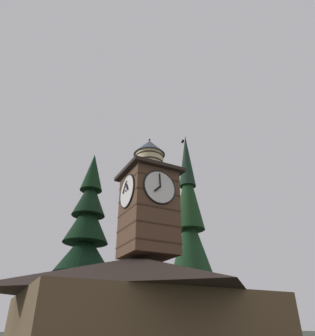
# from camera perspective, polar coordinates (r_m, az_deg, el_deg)

# --- Properties ---
(building_main) EXTENTS (13.22, 12.44, 6.00)m
(building_main) POSITION_cam_1_polar(r_m,az_deg,el_deg) (19.38, -4.02, -24.76)
(building_main) COLOR brown
(building_main) RESTS_ON ground_plane
(clock_tower) EXTENTS (3.82, 3.82, 8.73)m
(clock_tower) POSITION_cam_1_polar(r_m,az_deg,el_deg) (20.80, -1.69, -6.12)
(clock_tower) COLOR brown
(clock_tower) RESTS_ON building_main
(pine_tree_behind) EXTENTS (6.22, 6.22, 16.42)m
(pine_tree_behind) POSITION_cam_1_polar(r_m,az_deg,el_deg) (25.73, -13.84, -17.77)
(pine_tree_behind) COLOR #473323
(pine_tree_behind) RESTS_ON ground_plane
(pine_tree_aside) EXTENTS (5.08, 5.08, 20.38)m
(pine_tree_aside) POSITION_cam_1_polar(r_m,az_deg,el_deg) (28.31, 6.27, -15.63)
(pine_tree_aside) COLOR #473323
(pine_tree_aside) RESTS_ON ground_plane
(moon) EXTENTS (2.17, 2.17, 2.17)m
(moon) POSITION_cam_1_polar(r_m,az_deg,el_deg) (62.02, -4.00, -18.31)
(moon) COLOR silver
(flying_bird_high) EXTENTS (0.35, 0.56, 0.15)m
(flying_bird_high) POSITION_cam_1_polar(r_m,az_deg,el_deg) (27.18, 4.69, 4.88)
(flying_bird_high) COLOR black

